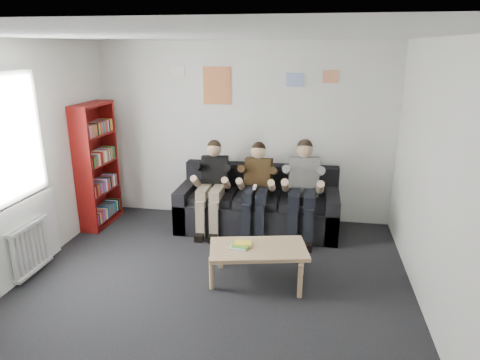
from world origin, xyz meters
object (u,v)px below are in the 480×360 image
object	(u,v)px
person_middle	(256,189)
person_right	(303,191)
coffee_table	(258,252)
person_left	(212,187)
sofa	(258,207)
bookshelf	(98,165)

from	to	relation	value
person_middle	person_right	distance (m)	0.65
coffee_table	person_left	xyz separation A→B (m)	(-0.86, 1.35, 0.29)
person_left	coffee_table	bearing A→B (deg)	-65.41
sofa	person_left	distance (m)	0.76
bookshelf	coffee_table	xyz separation A→B (m)	(2.59, -1.31, -0.54)
coffee_table	person_left	world-z (taller)	person_left
bookshelf	person_middle	size ratio (longest dim) A/B	1.40
person_left	person_right	bearing A→B (deg)	-8.05
coffee_table	person_middle	world-z (taller)	person_middle
coffee_table	person_right	world-z (taller)	person_right
sofa	bookshelf	bearing A→B (deg)	-174.13
sofa	person_middle	xyz separation A→B (m)	(0.00, -0.20, 0.34)
bookshelf	person_right	bearing A→B (deg)	1.86
bookshelf	coffee_table	world-z (taller)	bookshelf
coffee_table	person_middle	xyz separation A→B (m)	(-0.21, 1.35, 0.28)
person_middle	person_right	bearing A→B (deg)	3.29
bookshelf	person_left	distance (m)	1.75
person_left	person_middle	xyz separation A→B (m)	(0.65, -0.00, -0.00)
coffee_table	person_right	xyz separation A→B (m)	(0.44, 1.34, 0.31)
sofa	person_middle	world-z (taller)	person_middle
person_left	person_middle	bearing A→B (deg)	-7.90
bookshelf	person_middle	distance (m)	2.40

